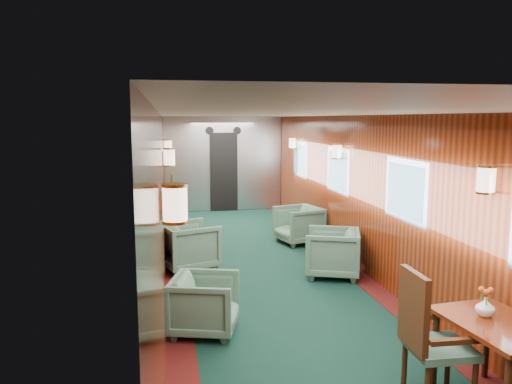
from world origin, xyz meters
The scene contains 12 objects.
room centered at (0.00, 0.00, 1.63)m, with size 12.00×12.10×2.40m.
bulkhead centered at (0.00, 5.91, 1.18)m, with size 2.98×0.17×2.39m.
windows_right centered at (1.49, 0.25, 1.45)m, with size 0.02×8.60×0.80m.
wall_sconces centered at (0.00, 0.57, 1.79)m, with size 2.97×7.97×0.25m.
dining_table centered at (1.14, -3.35, 0.61)m, with size 0.78×1.04×0.73m.
side_chair centered at (0.61, -3.21, 0.62)m, with size 0.53×0.55×1.14m.
credenza centered at (-1.34, 4.02, 0.45)m, with size 0.30×0.97×1.14m.
flower_vase centered at (1.11, -3.21, 0.81)m, with size 0.15×0.15×0.16m, color white.
armchair_left_near centered at (-1.07, -1.47, 0.32)m, with size 0.69×0.71×0.65m, color #1C4336.
armchair_left_far centered at (-1.12, 0.94, 0.37)m, with size 0.80×0.82×0.75m, color #1C4336.
armchair_right_near centered at (0.97, 0.20, 0.36)m, with size 0.76×0.79×0.72m, color #1C4336.
armchair_right_far centered at (1.00, 2.24, 0.35)m, with size 0.75×0.77×0.70m, color #1C4336.
Camera 1 is at (-1.45, -6.73, 2.35)m, focal length 35.00 mm.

